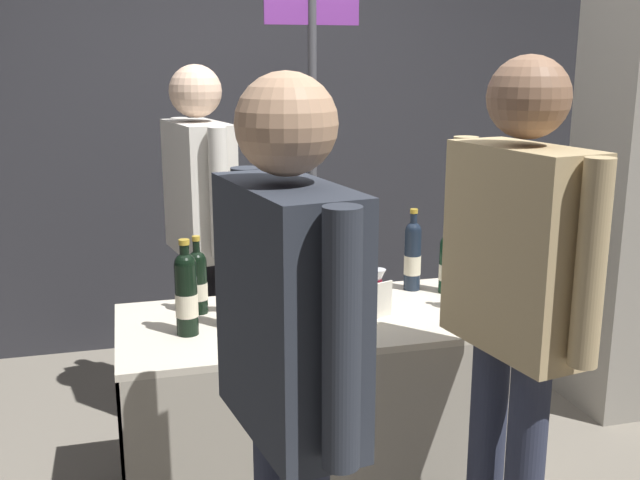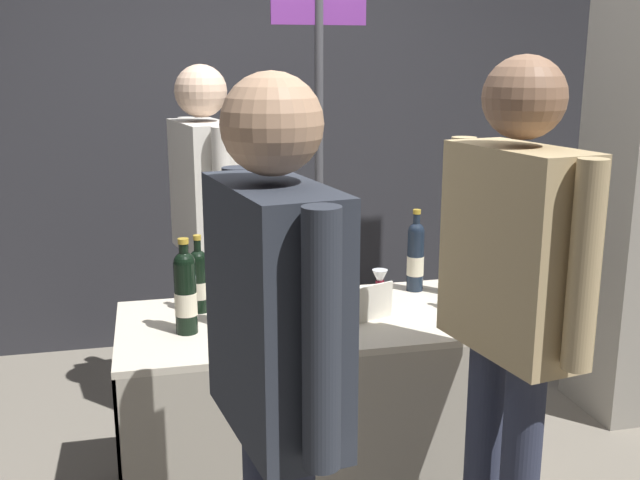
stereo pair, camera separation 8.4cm
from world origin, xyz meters
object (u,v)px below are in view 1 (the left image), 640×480
object	(u,v)px
tasting_table	(320,375)
display_bottle_0	(226,291)
vendor_presenter	(200,213)
wine_glass_near_vendor	(378,279)
wine_glass_mid	(226,288)
featured_wine_bottle	(198,281)
booth_signpost	(312,148)
taster_foreground_right	(289,356)

from	to	relation	value
tasting_table	display_bottle_0	distance (m)	0.52
vendor_presenter	display_bottle_0	bearing A→B (deg)	-10.55
wine_glass_near_vendor	wine_glass_mid	size ratio (longest dim) A/B	0.93
wine_glass_near_vendor	wine_glass_mid	xyz separation A→B (m)	(-0.62, -0.00, 0.01)
featured_wine_bottle	booth_signpost	world-z (taller)	booth_signpost
tasting_table	featured_wine_bottle	distance (m)	0.60
featured_wine_bottle	display_bottle_0	world-z (taller)	display_bottle_0
taster_foreground_right	booth_signpost	distance (m)	2.09
featured_wine_bottle	taster_foreground_right	xyz separation A→B (m)	(0.10, -1.13, 0.14)
booth_signpost	taster_foreground_right	bearing A→B (deg)	-106.04
vendor_presenter	taster_foreground_right	bearing A→B (deg)	-10.09
featured_wine_bottle	display_bottle_0	distance (m)	0.19
featured_wine_bottle	display_bottle_0	bearing A→B (deg)	-64.17
wine_glass_mid	featured_wine_bottle	bearing A→B (deg)	164.34
display_bottle_0	booth_signpost	distance (m)	1.25
tasting_table	booth_signpost	size ratio (longest dim) A/B	0.72
display_bottle_0	wine_glass_mid	size ratio (longest dim) A/B	2.32
wine_glass_mid	display_bottle_0	bearing A→B (deg)	-97.60
display_bottle_0	taster_foreground_right	world-z (taller)	taster_foreground_right
wine_glass_near_vendor	taster_foreground_right	xyz separation A→B (m)	(-0.62, -1.10, 0.18)
featured_wine_bottle	display_bottle_0	xyz separation A→B (m)	(0.08, -0.17, 0.01)
display_bottle_0	taster_foreground_right	xyz separation A→B (m)	(0.02, -0.95, 0.13)
wine_glass_near_vendor	taster_foreground_right	distance (m)	1.28
featured_wine_bottle	wine_glass_mid	distance (m)	0.11
tasting_table	vendor_presenter	size ratio (longest dim) A/B	0.89
taster_foreground_right	wine_glass_near_vendor	bearing A→B (deg)	-38.73
booth_signpost	featured_wine_bottle	bearing A→B (deg)	-128.08
featured_wine_bottle	taster_foreground_right	size ratio (longest dim) A/B	0.18
vendor_presenter	taster_foreground_right	xyz separation A→B (m)	(0.02, -1.73, -0.00)
featured_wine_bottle	wine_glass_near_vendor	world-z (taller)	featured_wine_bottle
tasting_table	wine_glass_near_vendor	size ratio (longest dim) A/B	11.96
tasting_table	wine_glass_mid	world-z (taller)	wine_glass_mid
featured_wine_bottle	booth_signpost	xyz separation A→B (m)	(0.68, 0.86, 0.39)
display_bottle_0	wine_glass_near_vendor	size ratio (longest dim) A/B	2.49
display_bottle_0	booth_signpost	world-z (taller)	booth_signpost
vendor_presenter	taster_foreground_right	world-z (taller)	vendor_presenter
wine_glass_near_vendor	tasting_table	bearing A→B (deg)	-153.19
featured_wine_bottle	vendor_presenter	size ratio (longest dim) A/B	0.18
tasting_table	vendor_presenter	bearing A→B (deg)	115.08
taster_foreground_right	display_bottle_0	bearing A→B (deg)	-8.31
tasting_table	wine_glass_mid	bearing A→B (deg)	157.70
featured_wine_bottle	vendor_presenter	xyz separation A→B (m)	(0.08, 0.60, 0.14)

